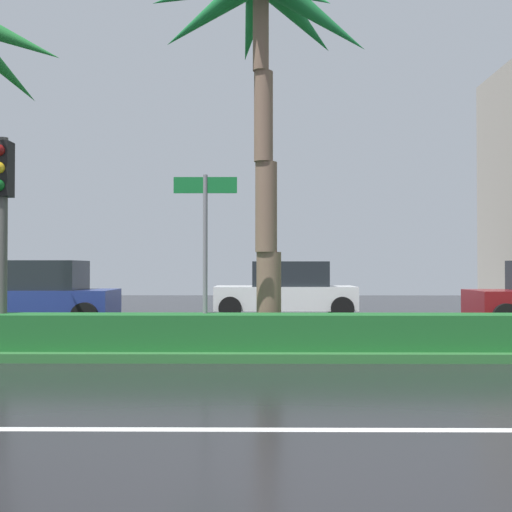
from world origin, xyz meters
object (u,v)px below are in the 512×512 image
Objects in this scene: palm_tree_centre_left at (261,29)px; car_in_traffic_leading at (34,295)px; traffic_signal_median_left at (2,203)px; car_in_traffic_second at (287,291)px; street_name_sign at (205,236)px.

palm_tree_centre_left is 9.16m from car_in_traffic_leading.
car_in_traffic_leading is at bearing 105.11° from traffic_signal_median_left.
palm_tree_centre_left is 1.69× the size of car_in_traffic_leading.
palm_tree_centre_left is 9.25m from car_in_traffic_second.
palm_tree_centre_left is at bearing 38.09° from street_name_sign.
palm_tree_centre_left is 1.99× the size of traffic_signal_median_left.
palm_tree_centre_left reaches higher than car_in_traffic_second.
traffic_signal_median_left is 10.10m from car_in_traffic_second.
street_name_sign is (3.51, 0.05, -0.58)m from traffic_signal_median_left.
palm_tree_centre_left is at bearing 10.18° from traffic_signal_median_left.
car_in_traffic_leading and car_in_traffic_second have the same top height.
traffic_signal_median_left is at bearing -169.82° from palm_tree_centre_left.
car_in_traffic_second is at bearing 84.10° from palm_tree_centre_left.
car_in_traffic_second is (5.26, 8.43, -1.84)m from traffic_signal_median_left.
car_in_traffic_second is at bearing 58.04° from traffic_signal_median_left.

